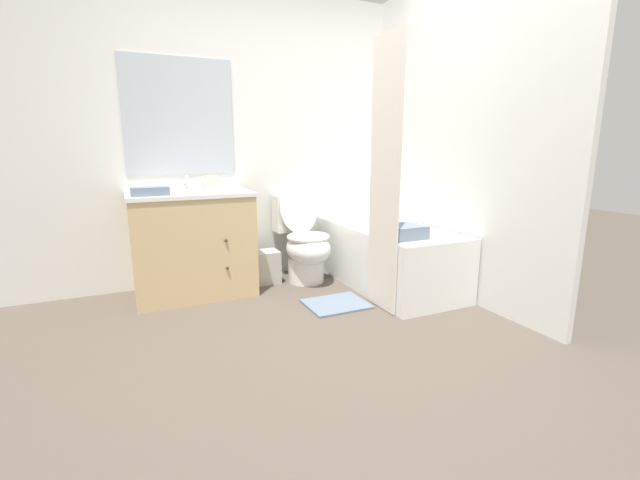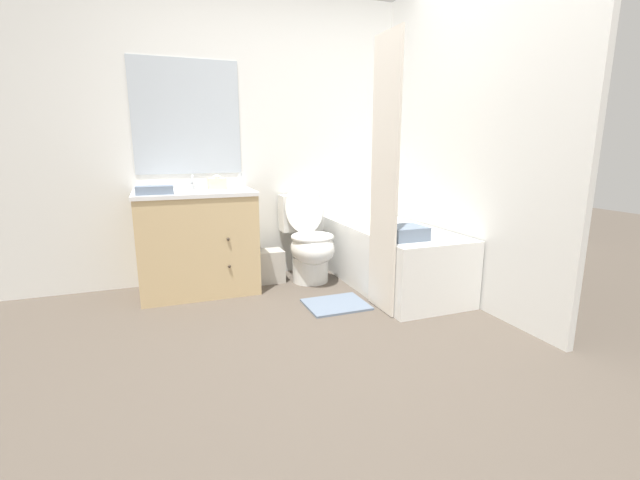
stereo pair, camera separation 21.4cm
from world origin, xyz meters
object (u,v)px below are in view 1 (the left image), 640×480
at_px(bathtub, 386,255).
at_px(toilet, 304,243).
at_px(sink_faucet, 186,185).
at_px(wastebasket, 265,267).
at_px(bath_towel_folded, 405,232).
at_px(bath_mat, 336,304).
at_px(vanity_cabinet, 193,243).
at_px(tissue_box, 212,184).
at_px(soap_dispenser, 236,183).
at_px(hand_towel_folded, 150,191).

bearing_deg(bathtub, toilet, 147.16).
xyz_separation_m(sink_faucet, wastebasket, (0.61, -0.16, -0.73)).
height_order(bath_towel_folded, bath_mat, bath_towel_folded).
relative_size(vanity_cabinet, tissue_box, 6.54).
height_order(bathtub, soap_dispenser, soap_dispenser).
bearing_deg(vanity_cabinet, wastebasket, 3.25).
distance_m(toilet, bath_towel_folded, 0.99).
bearing_deg(vanity_cabinet, toilet, -3.32).
bearing_deg(sink_faucet, toilet, -14.52).
height_order(toilet, tissue_box, tissue_box).
xyz_separation_m(sink_faucet, bath_mat, (0.93, -0.92, -0.87)).
distance_m(vanity_cabinet, wastebasket, 0.67).
bearing_deg(soap_dispenser, wastebasket, 11.59).
relative_size(wastebasket, tissue_box, 2.00).
xyz_separation_m(toilet, hand_towel_folded, (-1.25, -0.10, 0.52)).
height_order(wastebasket, soap_dispenser, soap_dispenser).
relative_size(vanity_cabinet, bath_mat, 2.05).
bearing_deg(hand_towel_folded, bath_towel_folded, -23.80).
relative_size(vanity_cabinet, bath_towel_folded, 3.43).
bearing_deg(sink_faucet, wastebasket, -14.42).
bearing_deg(tissue_box, bath_mat, -47.10).
bearing_deg(wastebasket, bath_mat, -67.02).
relative_size(toilet, tissue_box, 5.95).
relative_size(hand_towel_folded, bath_towel_folded, 0.97).
bearing_deg(sink_faucet, bath_towel_folded, -37.96).
xyz_separation_m(toilet, wastebasket, (-0.34, 0.09, -0.20)).
height_order(sink_faucet, bath_towel_folded, sink_faucet).
relative_size(toilet, bath_mat, 1.87).
height_order(toilet, hand_towel_folded, hand_towel_folded).
xyz_separation_m(bathtub, bath_towel_folded, (-0.15, -0.46, 0.30)).
relative_size(soap_dispenser, bath_mat, 0.29).
relative_size(wastebasket, soap_dispenser, 2.15).
height_order(toilet, wastebasket, toilet).
distance_m(sink_faucet, bath_towel_folded, 1.81).
bearing_deg(hand_towel_folded, soap_dispenser, 11.93).
xyz_separation_m(wastebasket, tissue_box, (-0.42, 0.04, 0.74)).
height_order(wastebasket, bath_towel_folded, bath_towel_folded).
bearing_deg(tissue_box, bathtub, -20.77).
distance_m(tissue_box, soap_dispenser, 0.20).
bearing_deg(bathtub, sink_faucet, 157.72).
height_order(vanity_cabinet, hand_towel_folded, hand_towel_folded).
distance_m(vanity_cabinet, bathtub, 1.63).
bearing_deg(toilet, soap_dispenser, 175.99).
bearing_deg(bath_towel_folded, sink_faucet, 142.04).
relative_size(toilet, bath_towel_folded, 3.13).
distance_m(bathtub, bath_towel_folded, 0.57).
height_order(bathtub, bath_mat, bathtub).
bearing_deg(toilet, bath_mat, -91.65).
bearing_deg(bath_mat, tissue_box, 132.90).
height_order(toilet, soap_dispenser, soap_dispenser).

